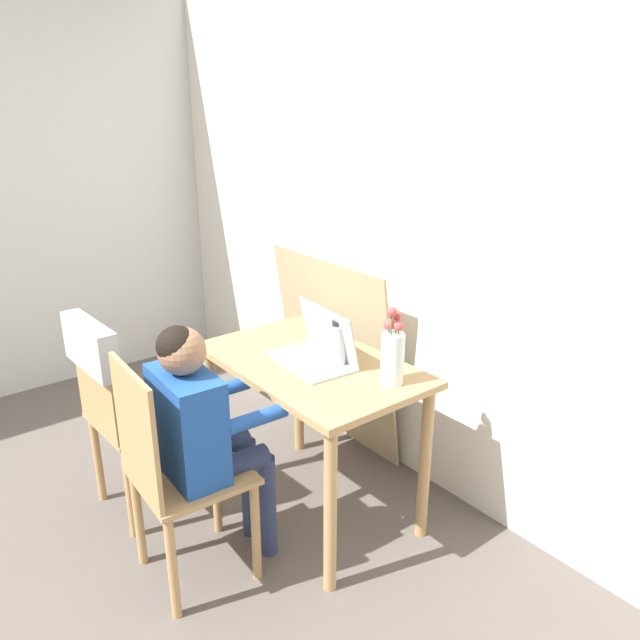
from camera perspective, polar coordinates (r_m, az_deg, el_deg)
name	(u,v)px	position (r m, az deg, el deg)	size (l,w,h in m)	color
wall_back	(438,227)	(2.80, 10.74, 8.34)	(6.40, 0.05, 2.50)	white
dining_table	(311,386)	(2.69, -0.78, -6.10)	(0.98, 0.61, 0.74)	tan
chair_occupied	(174,473)	(2.44, -13.24, -13.48)	(0.42, 0.42, 0.93)	tan
chair_spare	(113,388)	(2.79, -18.41, -5.88)	(0.42, 0.45, 0.94)	tan
person_seated	(200,422)	(2.38, -10.89, -9.13)	(0.36, 0.44, 1.05)	#1E4C9E
laptop	(318,349)	(2.62, -0.18, -2.67)	(0.40, 0.26, 0.23)	#B2B2B7
flower_vase	(393,354)	(2.42, 6.65, -3.08)	(0.09, 0.09, 0.32)	silver
water_bottle	(337,345)	(2.57, 1.58, -2.28)	(0.08, 0.08, 0.20)	silver
cardboard_panel	(334,351)	(3.31, 1.31, -2.89)	(0.87, 0.16, 1.02)	tan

